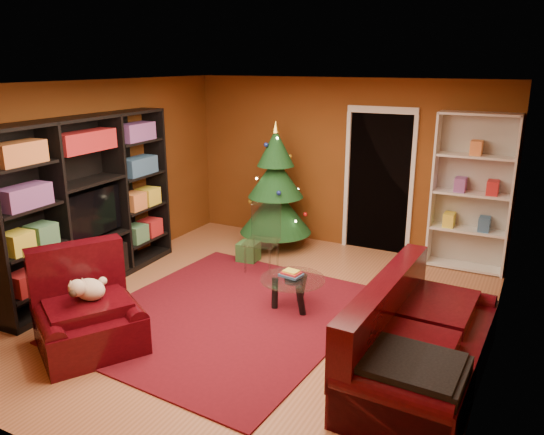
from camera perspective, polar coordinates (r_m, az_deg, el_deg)
The scene contains 17 objects.
floor at distance 6.33m, azimuth -1.69°, elevation -10.30°, with size 5.00×5.50×0.05m, color #A15F3C.
ceiling at distance 5.66m, azimuth -1.93°, elevation 14.43°, with size 5.00×5.50×0.05m, color silver.
wall_back at distance 8.33m, azimuth 7.58°, elevation 5.76°, with size 5.00×0.05×2.60m, color brown.
wall_left at distance 7.39m, azimuth -19.20°, elevation 3.63°, with size 0.05×5.50×2.60m, color brown.
wall_right at distance 5.17m, azimuth 23.48°, elevation -2.10°, with size 0.05×5.50×2.60m, color brown.
doorway at distance 8.16m, azimuth 11.37°, elevation 3.56°, with size 1.06×0.60×2.16m, color black, non-canonical shape.
rug at distance 6.26m, azimuth -4.84°, elevation -10.33°, with size 2.74×3.20×0.02m, color maroon.
media_unit at distance 7.08m, azimuth -19.21°, elevation 1.36°, with size 0.44×2.85×2.18m, color black, non-canonical shape.
christmas_tree at distance 8.16m, azimuth 0.39°, elevation 3.30°, with size 1.12×1.12×2.00m, color #123C19, non-canonical shape.
gift_box_green at distance 7.78m, azimuth -2.56°, elevation -3.72°, with size 0.29×0.29×0.29m, color #2C622D.
gift_box_red at distance 8.85m, azimuth 0.70°, elevation -1.47°, with size 0.21×0.21×0.21m, color #A63B22.
white_bookshelf at distance 7.74m, azimuth 20.67°, elevation 2.42°, with size 1.04×0.37×2.24m, color white, non-canonical shape.
armchair at distance 5.72m, azimuth -19.18°, elevation -9.45°, with size 1.05×1.05×0.82m, color #32040A, non-canonical shape.
dog at distance 5.69m, azimuth -18.99°, elevation -7.34°, with size 0.40×0.30×0.27m, color #F4DDC3, non-canonical shape.
sofa at distance 5.08m, azimuth 16.14°, elevation -11.90°, with size 2.17×0.98×0.93m, color #32040A, non-canonical shape.
coffee_table at distance 6.31m, azimuth 2.23°, elevation -8.13°, with size 0.76×0.76×0.48m, color gray, non-canonical shape.
acrylic_chair at distance 7.33m, azimuth -1.14°, elevation -2.67°, with size 0.43×0.47×0.85m, color #66605B, non-canonical shape.
Camera 1 is at (2.77, -4.93, 2.82)m, focal length 35.00 mm.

